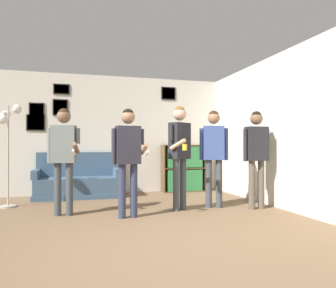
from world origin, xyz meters
The scene contains 11 objects.
ground_plane centered at (0.00, 0.00, 0.00)m, with size 20.00×20.00×0.00m, color brown.
wall_back centered at (-0.01, 4.45, 1.36)m, with size 7.27×0.08×2.70m.
wall_right centered at (2.47, 2.21, 1.35)m, with size 0.06×6.82×2.70m.
couch centered at (-0.92, 4.04, 0.30)m, with size 1.76×0.80×0.95m.
bookshelf centered at (1.52, 4.23, 0.55)m, with size 1.04×0.30×1.11m.
floor_lamp centered at (-2.11, 3.16, 1.36)m, with size 0.38×0.41×1.82m.
person_player_foreground_left centered at (-1.14, 2.16, 1.02)m, with size 0.49×0.52×1.67m.
person_player_foreground_center centered at (-0.20, 1.73, 1.01)m, with size 0.52×0.44×1.64m.
person_watcher_holding_cup centered at (0.73, 2.08, 1.09)m, with size 0.43×0.58×1.75m.
person_spectator_near_bookshelf centered at (1.38, 2.14, 1.05)m, with size 0.47×0.32×1.71m.
person_spectator_far_right centered at (2.04, 1.83, 1.03)m, with size 0.50×0.21×1.68m.
Camera 1 is at (-0.96, -3.17, 1.07)m, focal length 35.00 mm.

